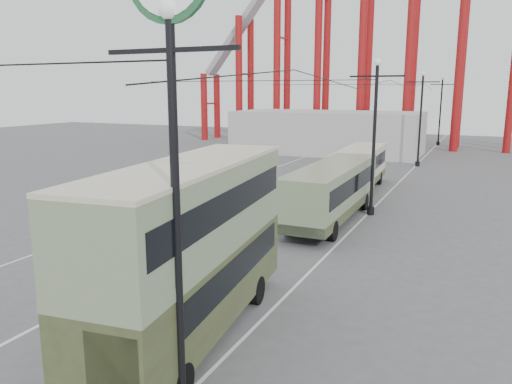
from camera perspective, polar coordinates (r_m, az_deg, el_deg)
The scene contains 11 objects.
ground at distance 18.30m, azimuth -18.28°, elevation -13.22°, with size 160.00×160.00×0.00m, color #525254.
road_markings at distance 34.85m, azimuth 3.11°, elevation -0.88°, with size 12.52×120.00×0.01m.
lamp_post_near at distance 10.82m, azimuth -9.64°, elevation 13.38°, with size 3.20×0.44×10.80m.
lamp_post_mid at distance 30.69m, azimuth 13.34°, elevation 5.97°, with size 3.20×0.44×9.32m.
lamp_post_far at distance 52.38m, azimuth 18.27°, elevation 7.88°, with size 3.20×0.44×9.32m.
lamp_post_distant at distance 74.25m, azimuth 20.32°, elevation 8.65°, with size 3.20×0.44×9.32m.
fairground_shed at distance 61.74m, azimuth 8.13°, elevation 6.78°, with size 22.00×10.00×5.00m, color #AFAFAA.
double_decker_bus at distance 15.16m, azimuth -7.31°, elevation -5.61°, with size 3.72×10.33×5.43m.
single_decker_green at distance 29.21m, azimuth 8.69°, elevation 0.28°, with size 2.76×11.63×3.28m.
single_decker_cream at distance 38.83m, azimuth 11.70°, elevation 2.84°, with size 2.98×10.25×3.16m.
pedestrian at distance 27.70m, azimuth -1.82°, elevation -1.99°, with size 0.74×0.48×2.02m, color black.
Camera 1 is at (11.68, -11.95, 7.48)m, focal length 35.00 mm.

